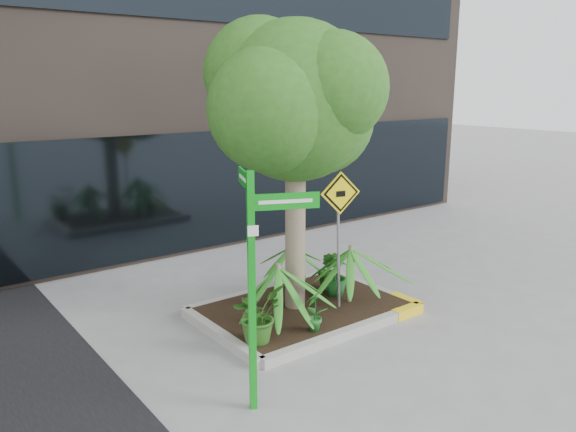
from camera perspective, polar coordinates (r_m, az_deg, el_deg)
ground at (r=9.09m, az=1.79°, el=-10.80°), size 80.00×80.00×0.00m
planter at (r=9.38m, az=1.84°, el=-9.34°), size 3.35×2.36×0.15m
tree at (r=8.67m, az=0.70°, el=11.55°), size 3.15×2.79×4.72m
palm_front at (r=9.29m, az=6.38°, el=-3.34°), size 1.10×1.10×1.22m
palm_left at (r=8.49m, az=-1.00°, el=-5.25°), size 1.03×1.03×1.15m
palm_back at (r=9.98m, az=0.29°, el=-3.20°), size 0.88×0.88×0.97m
shrub_a at (r=8.01m, az=-3.12°, el=-9.94°), size 0.96×0.96×0.80m
shrub_b at (r=9.73m, az=4.86°, el=-5.98°), size 0.52×0.52×0.71m
shrub_c at (r=8.35m, az=2.77°, el=-9.36°), size 0.46×0.46×0.69m
shrub_d at (r=9.98m, az=4.16°, el=-5.47°), size 0.53×0.53×0.71m
street_sign_post at (r=6.29m, az=-3.33°, el=-4.99°), size 0.77×1.04×2.81m
cattle_sign at (r=8.93m, az=5.26°, el=-0.04°), size 0.67×0.21×2.23m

